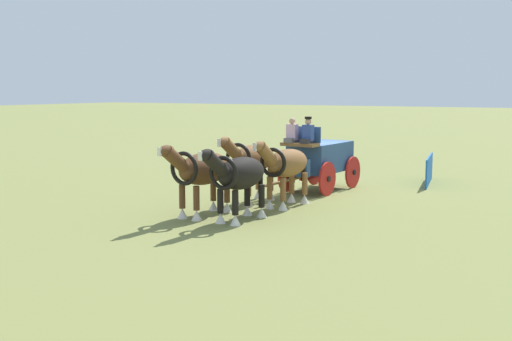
% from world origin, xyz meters
% --- Properties ---
extents(ground_plane, '(220.00, 220.00, 0.00)m').
position_xyz_m(ground_plane, '(0.00, 0.00, 0.00)').
color(ground_plane, olive).
extents(show_wagon, '(5.63, 1.94, 2.78)m').
position_xyz_m(show_wagon, '(0.17, -0.01, 1.20)').
color(show_wagon, '#2D4C7A').
rests_on(show_wagon, ground).
extents(draft_horse_rear_near, '(3.04, 1.01, 2.20)m').
position_xyz_m(draft_horse_rear_near, '(3.71, 0.43, 1.33)').
color(draft_horse_rear_near, brown).
rests_on(draft_horse_rear_near, ground).
extents(draft_horse_rear_off, '(2.99, 1.05, 2.27)m').
position_xyz_m(draft_horse_rear_off, '(3.63, -0.87, 1.39)').
color(draft_horse_rear_off, brown).
rests_on(draft_horse_rear_off, ground).
extents(draft_horse_lead_near, '(2.98, 1.04, 2.17)m').
position_xyz_m(draft_horse_lead_near, '(6.30, 0.28, 1.30)').
color(draft_horse_lead_near, black).
rests_on(draft_horse_lead_near, ground).
extents(draft_horse_lead_off, '(3.18, 1.08, 2.22)m').
position_xyz_m(draft_horse_lead_off, '(6.22, -1.02, 1.35)').
color(draft_horse_lead_off, brown).
rests_on(draft_horse_lead_off, ground).
extents(sponsor_banner, '(3.15, 0.66, 1.10)m').
position_xyz_m(sponsor_banner, '(-3.52, 3.10, 0.55)').
color(sponsor_banner, '#1959B2').
rests_on(sponsor_banner, ground).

